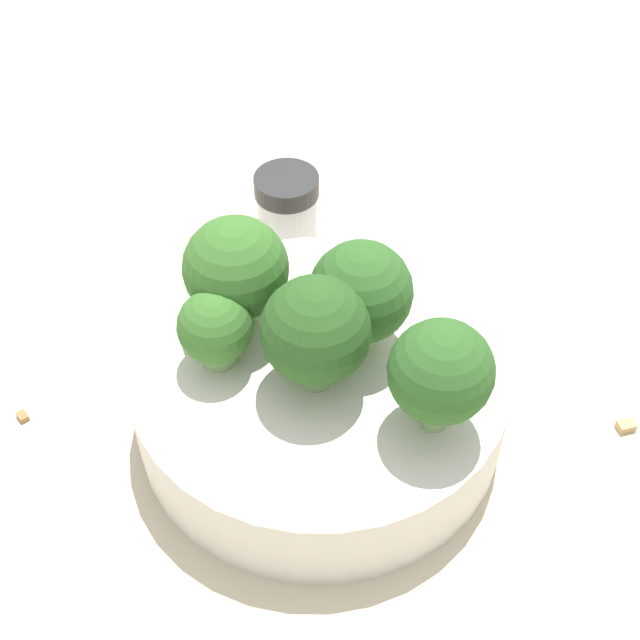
{
  "coord_description": "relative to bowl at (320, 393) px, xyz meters",
  "views": [
    {
      "loc": [
        0.19,
        0.23,
        0.4
      ],
      "look_at": [
        0.0,
        0.0,
        0.08
      ],
      "focal_mm": 50.0,
      "sensor_mm": 36.0,
      "label": 1
    }
  ],
  "objects": [
    {
      "name": "ground_plane",
      "position": [
        0.0,
        0.0,
        -0.02
      ],
      "size": [
        3.0,
        3.0,
        0.0
      ],
      "primitive_type": "plane",
      "color": "beige"
    },
    {
      "name": "broccoli_floret_2",
      "position": [
        0.01,
        0.01,
        0.06
      ],
      "size": [
        0.05,
        0.05,
        0.07
      ],
      "color": "#7A9E5B",
      "rests_on": "bowl"
    },
    {
      "name": "almond_crumb_0",
      "position": [
        -0.12,
        -0.02,
        -0.02
      ],
      "size": [
        0.01,
        0.01,
        0.01
      ],
      "primitive_type": "cube",
      "rotation": [
        0.0,
        0.0,
        1.55
      ],
      "color": "tan",
      "rests_on": "ground_plane"
    },
    {
      "name": "broccoli_floret_4",
      "position": [
        0.04,
        -0.03,
        0.05
      ],
      "size": [
        0.04,
        0.04,
        0.05
      ],
      "color": "#84AD66",
      "rests_on": "bowl"
    },
    {
      "name": "broccoli_floret_0",
      "position": [
        -0.02,
        0.06,
        0.06
      ],
      "size": [
        0.05,
        0.05,
        0.06
      ],
      "color": "#84AD66",
      "rests_on": "bowl"
    },
    {
      "name": "almond_crumb_4",
      "position": [
        -0.13,
        0.11,
        -0.02
      ],
      "size": [
        0.01,
        0.01,
        0.01
      ],
      "primitive_type": "cube",
      "rotation": [
        0.0,
        0.0,
        2.72
      ],
      "color": "tan",
      "rests_on": "ground_plane"
    },
    {
      "name": "almond_crumb_1",
      "position": [
        0.13,
        -0.11,
        -0.02
      ],
      "size": [
        0.0,
        0.01,
        0.01
      ],
      "primitive_type": "cube",
      "rotation": [
        0.0,
        0.0,
        1.56
      ],
      "color": "olive",
      "rests_on": "ground_plane"
    },
    {
      "name": "almond_crumb_2",
      "position": [
        -0.02,
        -0.14,
        -0.02
      ],
      "size": [
        0.01,
        0.01,
        0.01
      ],
      "primitive_type": "cube",
      "rotation": [
        0.0,
        0.0,
        0.14
      ],
      "color": "#AD7F4C",
      "rests_on": "ground_plane"
    },
    {
      "name": "broccoli_floret_1",
      "position": [
        0.01,
        -0.05,
        0.06
      ],
      "size": [
        0.06,
        0.06,
        0.07
      ],
      "color": "#7A9E5B",
      "rests_on": "bowl"
    },
    {
      "name": "pepper_shaker",
      "position": [
        -0.07,
        -0.13,
        0.01
      ],
      "size": [
        0.04,
        0.04,
        0.06
      ],
      "color": "silver",
      "rests_on": "ground_plane"
    },
    {
      "name": "broccoli_floret_3",
      "position": [
        -0.03,
        -0.0,
        0.06
      ],
      "size": [
        0.05,
        0.05,
        0.06
      ],
      "color": "#8EB770",
      "rests_on": "bowl"
    },
    {
      "name": "bowl",
      "position": [
        0.0,
        0.0,
        0.0
      ],
      "size": [
        0.2,
        0.2,
        0.05
      ],
      "primitive_type": "cylinder",
      "color": "silver",
      "rests_on": "ground_plane"
    },
    {
      "name": "almond_crumb_3",
      "position": [
        -0.06,
        -0.13,
        -0.02
      ],
      "size": [
        0.01,
        0.01,
        0.01
      ],
      "primitive_type": "cube",
      "rotation": [
        0.0,
        0.0,
        4.3
      ],
      "color": "olive",
      "rests_on": "ground_plane"
    }
  ]
}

